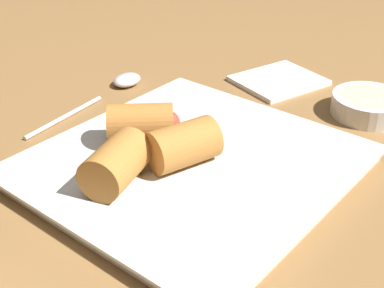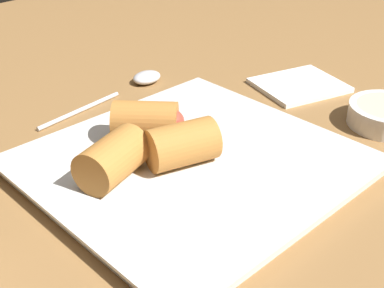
% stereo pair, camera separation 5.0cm
% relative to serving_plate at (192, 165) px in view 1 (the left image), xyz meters
% --- Properties ---
extents(table_surface, '(1.80, 1.40, 0.02)m').
position_rel_serving_plate_xyz_m(table_surface, '(0.02, 0.02, -0.02)').
color(table_surface, olive).
rests_on(table_surface, ground).
extents(serving_plate, '(0.28, 0.27, 0.01)m').
position_rel_serving_plate_xyz_m(serving_plate, '(0.00, 0.00, 0.00)').
color(serving_plate, silver).
rests_on(serving_plate, table_surface).
extents(roll_front_left, '(0.07, 0.07, 0.04)m').
position_rel_serving_plate_xyz_m(roll_front_left, '(0.00, -0.06, 0.03)').
color(roll_front_left, '#B77533').
rests_on(roll_front_left, serving_plate).
extents(roll_front_right, '(0.07, 0.06, 0.04)m').
position_rel_serving_plate_xyz_m(roll_front_right, '(0.07, -0.03, 0.03)').
color(roll_front_right, '#B77533').
rests_on(roll_front_right, serving_plate).
extents(roll_back_left, '(0.07, 0.06, 0.04)m').
position_rel_serving_plate_xyz_m(roll_back_left, '(0.01, 0.00, 0.03)').
color(roll_back_left, '#B77533').
rests_on(roll_back_left, serving_plate).
extents(dipping_bowl_near, '(0.09, 0.09, 0.02)m').
position_rel_serving_plate_xyz_m(dipping_bowl_near, '(-0.22, 0.08, 0.01)').
color(dipping_bowl_near, white).
rests_on(dipping_bowl_near, table_surface).
extents(spoon, '(0.19, 0.04, 0.01)m').
position_rel_serving_plate_xyz_m(spoon, '(-0.09, -0.19, -0.00)').
color(spoon, silver).
rests_on(spoon, table_surface).
extents(napkin, '(0.12, 0.11, 0.01)m').
position_rel_serving_plate_xyz_m(napkin, '(-0.23, -0.05, -0.00)').
color(napkin, white).
rests_on(napkin, table_surface).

